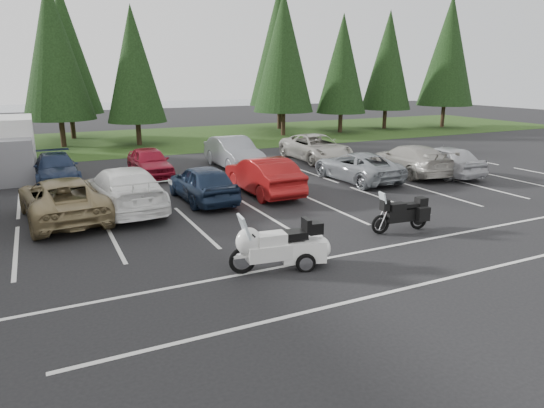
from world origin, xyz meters
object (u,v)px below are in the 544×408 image
Objects in this scene: car_far_2 at (150,162)px; car_far_3 at (234,153)px; car_near_3 at (124,189)px; car_far_4 at (316,148)px; touring_motorcycle at (277,241)px; car_far_1 at (56,168)px; adventure_motorcycle at (401,211)px; car_near_6 at (357,166)px; box_truck at (8,149)px; car_near_5 at (263,175)px; cargo_trailer at (303,252)px; car_near_2 at (63,199)px; car_near_8 at (444,160)px; car_near_4 at (203,183)px; car_near_7 at (409,160)px.

car_far_2 is 4.60m from car_far_3.
car_near_3 reaches higher than car_far_4.
car_far_2 is 13.59m from touring_motorcycle.
car_far_2 is at bearing -6.49° from car_far_1.
adventure_motorcycle is (-4.46, -12.74, -0.07)m from car_far_4.
car_far_3 reaches higher than car_near_6.
car_near_6 is 0.98× the size of car_far_3.
box_truck is 1.02× the size of car_far_4.
car_far_3 reaches higher than touring_motorcycle.
touring_motorcycle is 5.12m from adventure_motorcycle.
car_near_3 is at bearing 0.01° from car_near_5.
car_near_2 is at bearing 145.41° from cargo_trailer.
car_near_2 is 6.66m from car_far_1.
car_far_2 is at bearing -21.62° from box_truck.
touring_motorcycle reaches higher than car_far_2.
car_near_8 is 14.95m from touring_motorcycle.
car_far_1 is at bearing 178.76° from car_far_3.
car_far_1 is (-5.12, 6.36, -0.08)m from car_near_4.
car_near_2 is 1.13× the size of car_near_5.
car_near_7 is at bearing -31.87° from car_near_8.
car_near_4 is 0.85× the size of car_near_7.
car_near_3 is at bearing -138.05° from car_far_3.
car_near_8 is (15.63, -0.35, -0.05)m from car_near_3.
car_far_4 is 16.75m from touring_motorcycle.
cargo_trailer is 0.72× the size of adventure_motorcycle.
car_far_2 is (-0.82, 5.95, -0.04)m from car_near_4.
adventure_motorcycle is at bearing -108.32° from car_far_4.
box_truck is 2.97m from car_far_1.
car_near_6 is (5.17, 0.44, -0.10)m from car_near_5.
touring_motorcycle is 0.85m from cargo_trailer.
box_truck reaches higher than car_far_2.
car_near_4 is at bearing -52.27° from car_far_1.
car_near_3 is 1.03× the size of car_far_4.
car_near_3 is 5.78m from car_near_5.
car_far_2 is at bearing -18.14° from car_near_7.
car_near_7 is at bearing -177.13° from car_near_5.
car_far_4 is (-2.21, 5.55, 0.01)m from car_near_7.
car_near_3 is at bearing 132.26° from cargo_trailer.
car_far_4 is (14.11, -0.17, 0.09)m from car_far_1.
car_near_3 is at bearing 115.60° from touring_motorcycle.
car_near_5 reaches higher than cargo_trailer.
box_truck reaches higher than car_far_4.
car_near_5 is 1.04× the size of car_far_1.
adventure_motorcycle is at bearing -67.99° from car_far_2.
car_far_1 is at bearing -75.59° from car_near_3.
car_near_2 is 1.23× the size of car_near_4.
car_near_8 reaches higher than car_far_1.
touring_motorcycle is (0.35, -13.58, 0.07)m from car_far_2.
cargo_trailer is at bearing -65.45° from box_truck.
car_far_2 is at bearing 113.48° from cargo_trailer.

